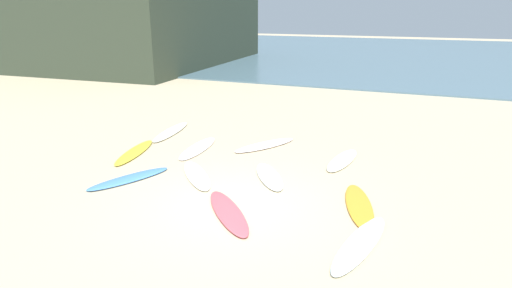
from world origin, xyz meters
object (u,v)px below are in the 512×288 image
Objects in this scene: surfboard_0 at (198,148)px; surfboard_9 at (171,131)px; surfboard_4 at (359,205)px; surfboard_6 at (129,179)px; surfboard_7 at (135,152)px; surfboard_1 at (342,160)px; surfboard_10 at (360,244)px; surfboard_5 at (197,175)px; surfboard_8 at (265,145)px; surfboard_2 at (269,176)px; surfboard_3 at (228,212)px.

surfboard_0 is 2.13m from surfboard_9.
surfboard_4 is (5.16, -2.16, 0.00)m from surfboard_0.
surfboard_6 is at bearing 77.02° from surfboard_0.
surfboard_4 is 0.95× the size of surfboard_7.
surfboard_10 is at bearing -68.38° from surfboard_1.
surfboard_8 is at bearing -145.11° from surfboard_5.
surfboard_3 is (-0.10, -2.19, -0.00)m from surfboard_2.
surfboard_4 is (2.36, -0.83, -0.01)m from surfboard_2.
surfboard_2 is at bearing 163.48° from surfboard_7.
surfboard_6 is (-0.38, -2.78, 0.01)m from surfboard_0.
surfboard_8 reaches higher than surfboard_9.
surfboard_7 is (-4.32, 0.28, -0.00)m from surfboard_2.
surfboard_3 is 4.61m from surfboard_8.
surfboard_10 is (2.64, -2.42, 0.00)m from surfboard_2.
surfboard_10 is (5.81, -0.97, 0.00)m from surfboard_6.
surfboard_1 is at bearing 91.81° from surfboard_4.
surfboard_1 is at bearing -177.30° from surfboard_7.
surfboard_10 reaches higher than surfboard_1.
surfboard_9 is (-6.01, 0.67, 0.00)m from surfboard_1.
surfboard_4 is (0.89, -2.72, -0.00)m from surfboard_1.
surfboard_2 is at bearing 45.88° from surfboard_3.
surfboard_2 is 2.50m from surfboard_4.
surfboard_5 is at bearing -13.59° from surfboard_2.
surfboard_10 is (7.17, -4.98, 0.00)m from surfboard_9.
surfboard_8 is at bearing 138.32° from surfboard_10.
surfboard_3 reaches higher than surfboard_1.
surfboard_8 is (3.31, 2.06, 0.00)m from surfboard_7.
surfboard_2 reaches higher than surfboard_9.
surfboard_4 is 0.86× the size of surfboard_9.
surfboard_9 is at bearing -89.74° from surfboard_5.
surfboard_9 reaches higher than surfboard_1.
surfboard_9 reaches higher than surfboard_6.
surfboard_7 is 3.90m from surfboard_8.
surfboard_5 is at bearing 123.11° from surfboard_9.
surfboard_1 is 4.07m from surfboard_5.
surfboard_7 is at bearing -118.02° from surfboard_8.
surfboard_9 reaches higher than surfboard_0.
surfboard_4 is 1.03× the size of surfboard_6.
surfboard_0 is 2.80m from surfboard_6.
surfboard_4 is at bearing -13.02° from surfboard_8.
surfboard_10 is (6.96, -2.70, 0.00)m from surfboard_7.
surfboard_1 is at bearing 165.33° from surfboard_9.
surfboard_9 is at bearing -97.49° from surfboard_7.
surfboard_1 is 6.04m from surfboard_9.
surfboard_2 is at bearing -121.40° from surfboard_1.
surfboard_10 is at bearing 116.30° from surfboard_5.
surfboard_3 is at bearing 94.97° from surfboard_5.
surfboard_3 is 1.03× the size of surfboard_6.
surfboard_3 is 6.49m from surfboard_9.
surfboard_0 is at bearing -120.45° from surfboard_8.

